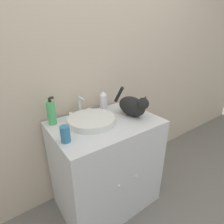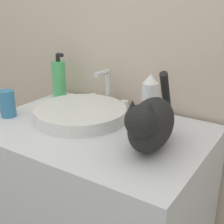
{
  "view_description": "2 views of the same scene",
  "coord_description": "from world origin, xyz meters",
  "px_view_note": "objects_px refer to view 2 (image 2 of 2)",
  "views": [
    {
      "loc": [
        -0.67,
        -0.74,
        1.43
      ],
      "look_at": [
        0.05,
        0.27,
        0.91
      ],
      "focal_mm": 28.0,
      "sensor_mm": 36.0,
      "label": 1
    },
    {
      "loc": [
        0.63,
        -0.56,
        1.3
      ],
      "look_at": [
        0.09,
        0.27,
        0.92
      ],
      "focal_mm": 50.0,
      "sensor_mm": 36.0,
      "label": 2
    }
  ],
  "objects_px": {
    "spray_bottle": "(150,97)",
    "cup": "(8,104)",
    "cat": "(151,123)",
    "soap_bottle": "(59,79)"
  },
  "relations": [
    {
      "from": "cat",
      "to": "soap_bottle",
      "type": "xyz_separation_m",
      "value": [
        -0.59,
        0.24,
        0.0
      ]
    },
    {
      "from": "cat",
      "to": "spray_bottle",
      "type": "height_order",
      "value": "cat"
    },
    {
      "from": "cat",
      "to": "soap_bottle",
      "type": "distance_m",
      "value": 0.64
    },
    {
      "from": "spray_bottle",
      "to": "cup",
      "type": "xyz_separation_m",
      "value": [
        -0.48,
        -0.3,
        -0.03
      ]
    },
    {
      "from": "soap_bottle",
      "to": "spray_bottle",
      "type": "bearing_deg",
      "value": 1.38
    },
    {
      "from": "cup",
      "to": "cat",
      "type": "bearing_deg",
      "value": 4.97
    },
    {
      "from": "cat",
      "to": "cup",
      "type": "height_order",
      "value": "cat"
    },
    {
      "from": "cat",
      "to": "spray_bottle",
      "type": "bearing_deg",
      "value": -162.0
    },
    {
      "from": "cup",
      "to": "spray_bottle",
      "type": "bearing_deg",
      "value": 32.41
    },
    {
      "from": "soap_bottle",
      "to": "spray_bottle",
      "type": "distance_m",
      "value": 0.47
    }
  ]
}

